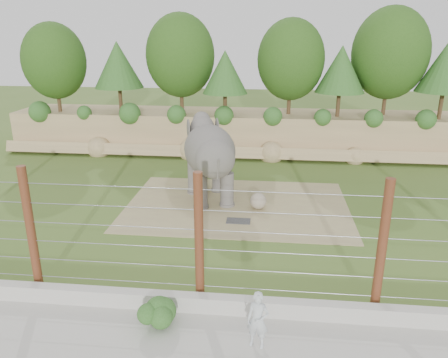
# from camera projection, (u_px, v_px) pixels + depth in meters

# --- Properties ---
(ground) EXTENTS (90.00, 90.00, 0.00)m
(ground) POSITION_uv_depth(u_px,v_px,m) (219.00, 234.00, 17.17)
(ground) COLOR #486626
(ground) RESTS_ON ground
(back_embankment) EXTENTS (30.00, 5.52, 8.77)m
(back_embankment) POSITION_uv_depth(u_px,v_px,m) (251.00, 91.00, 27.76)
(back_embankment) COLOR #9A815A
(back_embankment) RESTS_ON ground
(dirt_patch) EXTENTS (10.00, 7.00, 0.02)m
(dirt_patch) POSITION_uv_depth(u_px,v_px,m) (237.00, 205.00, 19.93)
(dirt_patch) COLOR #9B8761
(dirt_patch) RESTS_ON ground
(drain_grate) EXTENTS (1.00, 0.60, 0.03)m
(drain_grate) POSITION_uv_depth(u_px,v_px,m) (238.00, 221.00, 18.23)
(drain_grate) COLOR #262628
(drain_grate) RESTS_ON dirt_patch
(elephant) EXTENTS (3.32, 4.97, 3.71)m
(elephant) POSITION_uv_depth(u_px,v_px,m) (210.00, 162.00, 20.10)
(elephant) COLOR #605955
(elephant) RESTS_ON ground
(stone_ball) EXTENTS (0.73, 0.73, 0.73)m
(stone_ball) POSITION_uv_depth(u_px,v_px,m) (258.00, 201.00, 19.42)
(stone_ball) COLOR gray
(stone_ball) RESTS_ON dirt_patch
(retaining_wall) EXTENTS (26.00, 0.35, 0.50)m
(retaining_wall) POSITION_uv_depth(u_px,v_px,m) (197.00, 303.00, 12.38)
(retaining_wall) COLOR beige
(retaining_wall) RESTS_ON ground
(barrier_fence) EXTENTS (20.26, 0.26, 4.00)m
(barrier_fence) POSITION_uv_depth(u_px,v_px,m) (199.00, 239.00, 12.29)
(barrier_fence) COLOR #562516
(barrier_fence) RESTS_ON ground
(walkway_shrub) EXTENTS (0.80, 0.80, 0.80)m
(walkway_shrub) POSITION_uv_depth(u_px,v_px,m) (155.00, 313.00, 11.68)
(walkway_shrub) COLOR #2D5B1F
(walkway_shrub) RESTS_ON walkway
(zookeeper) EXTENTS (0.62, 0.47, 1.52)m
(zookeeper) POSITION_uv_depth(u_px,v_px,m) (258.00, 320.00, 10.82)
(zookeeper) COLOR silver
(zookeeper) RESTS_ON walkway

